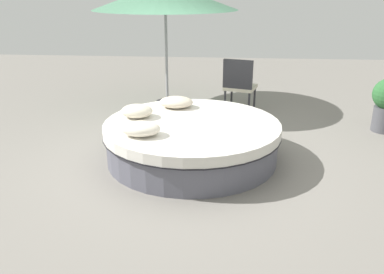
{
  "coord_description": "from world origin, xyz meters",
  "views": [
    {
      "loc": [
        -0.41,
        4.94,
        2.18
      ],
      "look_at": [
        0.0,
        0.0,
        0.3
      ],
      "focal_mm": 37.7,
      "sensor_mm": 36.0,
      "label": 1
    }
  ],
  "objects": [
    {
      "name": "patio_chair",
      "position": [
        -0.66,
        -2.11,
        0.56
      ],
      "size": [
        0.64,
        0.63,
        0.98
      ],
      "rotation": [
        0.0,
        0.0,
        2.85
      ],
      "color": "#333338",
      "rests_on": "ground_plane"
    },
    {
      "name": "throw_pillow_0",
      "position": [
        0.28,
        -0.66,
        0.59
      ],
      "size": [
        0.49,
        0.37,
        0.16
      ],
      "primitive_type": "ellipsoid",
      "color": "beige",
      "rests_on": "round_bed"
    },
    {
      "name": "throw_pillow_2",
      "position": [
        0.56,
        0.53,
        0.59
      ],
      "size": [
        0.47,
        0.34,
        0.17
      ],
      "primitive_type": "ellipsoid",
      "color": "silver",
      "rests_on": "round_bed"
    },
    {
      "name": "throw_pillow_1",
      "position": [
        0.75,
        -0.16,
        0.59
      ],
      "size": [
        0.42,
        0.37,
        0.18
      ],
      "primitive_type": "ellipsoid",
      "color": "beige",
      "rests_on": "round_bed"
    },
    {
      "name": "round_bed",
      "position": [
        0.0,
        0.0,
        0.26
      ],
      "size": [
        2.31,
        2.31,
        0.51
      ],
      "color": "#595966",
      "rests_on": "ground_plane"
    },
    {
      "name": "ground_plane",
      "position": [
        0.0,
        0.0,
        0.0
      ],
      "size": [
        16.0,
        16.0,
        0.0
      ],
      "primitive_type": "plane",
      "color": "gray"
    }
  ]
}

